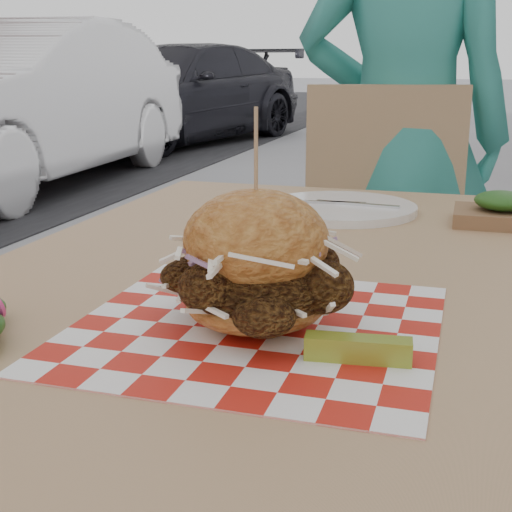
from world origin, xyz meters
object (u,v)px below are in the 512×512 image
object	(u,v)px
car_dark	(176,93)
patio_table	(290,323)
patio_chair	(367,242)
car_white	(15,104)
diner	(402,137)
sandwich	(256,268)

from	to	relation	value
car_dark	patio_table	xyz separation A→B (m)	(3.34, -7.52, 0.07)
patio_chair	car_white	bearing A→B (deg)	121.07
diner	car_white	world-z (taller)	diner
diner	car_white	size ratio (longest dim) A/B	0.40
car_dark	patio_chair	distance (m)	7.37
car_white	diner	bearing A→B (deg)	-45.15
car_dark	car_white	bearing A→B (deg)	-75.94
car_dark	diner	bearing A→B (deg)	-48.14
patio_table	sandwich	distance (m)	0.26
sandwich	patio_table	bearing A→B (deg)	94.89
car_white	sandwich	xyz separation A→B (m)	(3.36, -4.41, 0.14)
car_dark	patio_chair	bearing A→B (deg)	-49.23
diner	patio_table	world-z (taller)	diner
patio_table	car_dark	bearing A→B (deg)	113.94
diner	sandwich	xyz separation A→B (m)	(-0.01, -1.35, 0.01)
car_white	patio_chair	world-z (taller)	car_white
patio_table	patio_chair	size ratio (longest dim) A/B	1.26
patio_chair	sandwich	size ratio (longest dim) A/B	4.36
diner	car_dark	world-z (taller)	diner
car_white	sandwich	distance (m)	5.55
patio_table	patio_chair	world-z (taller)	patio_chair
car_dark	patio_table	distance (m)	8.23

